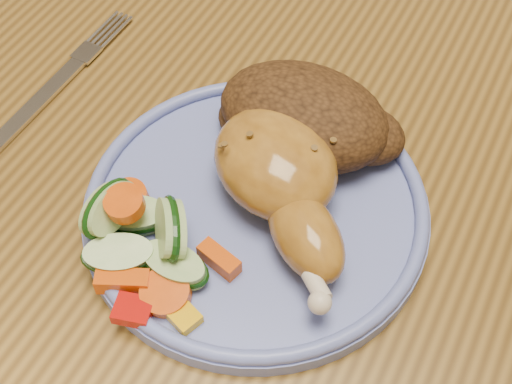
# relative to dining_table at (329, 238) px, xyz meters

# --- Properties ---
(dining_table) EXTENTS (0.90, 1.40, 0.75)m
(dining_table) POSITION_rel_dining_table_xyz_m (0.00, 0.00, 0.00)
(dining_table) COLOR brown
(dining_table) RESTS_ON ground
(plate) EXTENTS (0.24, 0.24, 0.01)m
(plate) POSITION_rel_dining_table_xyz_m (-0.04, -0.06, 0.09)
(plate) COLOR #5F6DB6
(plate) RESTS_ON dining_table
(plate_rim) EXTENTS (0.24, 0.24, 0.01)m
(plate_rim) POSITION_rel_dining_table_xyz_m (-0.04, -0.06, 0.10)
(plate_rim) COLOR #5F6DB6
(plate_rim) RESTS_ON plate
(chicken_leg) EXTENTS (0.15, 0.15, 0.05)m
(chicken_leg) POSITION_rel_dining_table_xyz_m (-0.02, -0.05, 0.12)
(chicken_leg) COLOR #A77023
(chicken_leg) RESTS_ON plate
(rice_pilaf) EXTENTS (0.14, 0.09, 0.06)m
(rice_pilaf) POSITION_rel_dining_table_xyz_m (-0.03, 0.01, 0.12)
(rice_pilaf) COLOR #422710
(rice_pilaf) RESTS_ON plate
(vegetable_pile) EXTENTS (0.11, 0.10, 0.05)m
(vegetable_pile) POSITION_rel_dining_table_xyz_m (-0.09, -0.12, 0.11)
(vegetable_pile) COLOR #A50A05
(vegetable_pile) RESTS_ON plate
(fork) EXTENTS (0.02, 0.16, 0.00)m
(fork) POSITION_rel_dining_table_xyz_m (-0.24, -0.02, 0.09)
(fork) COLOR silver
(fork) RESTS_ON dining_table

